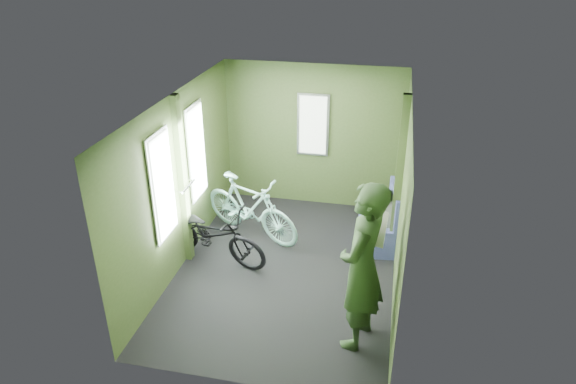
% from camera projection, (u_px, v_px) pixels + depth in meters
% --- Properties ---
extents(room, '(4.00, 4.02, 2.31)m').
position_uv_depth(room, '(284.00, 169.00, 6.24)').
color(room, black).
rests_on(room, ground).
extents(bicycle_black, '(1.81, 1.20, 0.97)m').
position_uv_depth(bicycle_black, '(213.00, 260.00, 7.03)').
color(bicycle_black, black).
rests_on(bicycle_black, ground).
extents(bicycle_mint, '(1.78, 1.27, 1.07)m').
position_uv_depth(bicycle_mint, '(251.00, 237.00, 7.57)').
color(bicycle_mint, '#A1E9E0').
rests_on(bicycle_mint, ground).
extents(passenger, '(0.61, 0.78, 1.89)m').
position_uv_depth(passenger, '(362.00, 267.00, 5.23)').
color(passenger, '#2E4727').
rests_on(passenger, ground).
extents(waste_box, '(0.25, 0.34, 0.83)m').
position_uv_depth(waste_box, '(387.00, 222.00, 7.12)').
color(waste_box, slate).
rests_on(waste_box, ground).
extents(bench_seat, '(0.58, 0.90, 0.90)m').
position_uv_depth(bench_seat, '(378.00, 227.00, 7.29)').
color(bench_seat, navy).
rests_on(bench_seat, ground).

